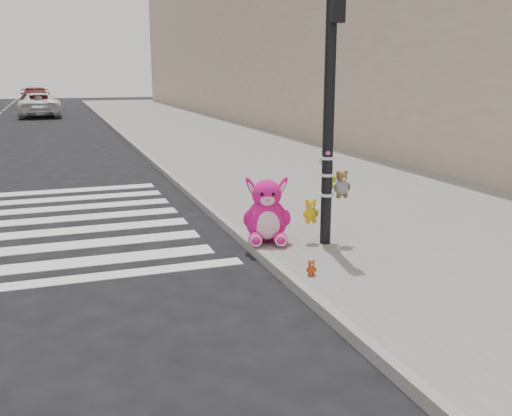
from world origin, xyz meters
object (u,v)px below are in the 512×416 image
object	(u,v)px
red_teddy	(311,268)
car_white_near	(39,105)
signal_pole	(329,134)
pink_bunny	(267,215)

from	to	relation	value
red_teddy	car_white_near	size ratio (longest dim) A/B	0.04
signal_pole	pink_bunny	world-z (taller)	signal_pole
red_teddy	car_white_near	world-z (taller)	car_white_near
pink_bunny	car_white_near	bearing A→B (deg)	113.13
signal_pole	pink_bunny	bearing A→B (deg)	156.49
pink_bunny	car_white_near	world-z (taller)	car_white_near
car_white_near	pink_bunny	bearing A→B (deg)	94.77
red_teddy	car_white_near	bearing A→B (deg)	108.47
pink_bunny	red_teddy	size ratio (longest dim) A/B	4.95
pink_bunny	car_white_near	size ratio (longest dim) A/B	0.20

